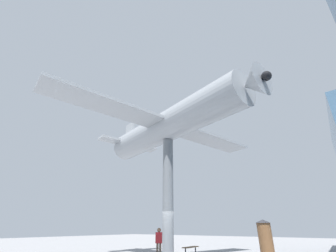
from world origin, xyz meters
TOP-DOWN VIEW (x-y plane):
  - support_pylon_central at (0.00, 0.00)m, footprint 0.61×0.61m
  - suspended_airplane at (0.05, 0.18)m, footprint 15.14×12.67m
  - visitor_person at (-1.74, -1.95)m, footprint 0.37×0.46m
  - plaza_bench at (-4.34, -1.21)m, footprint 1.71×0.42m
  - info_kiosk at (-4.09, 3.89)m, footprint 0.87×0.87m

SIDE VIEW (x-z plane):
  - plaza_bench at x=-4.34m, z-range 0.19..0.69m
  - visitor_person at x=-1.74m, z-range 0.12..1.80m
  - info_kiosk at x=-4.09m, z-range 0.03..2.16m
  - support_pylon_central at x=0.00m, z-range 0.00..6.70m
  - suspended_airplane at x=0.05m, z-range 6.22..9.15m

